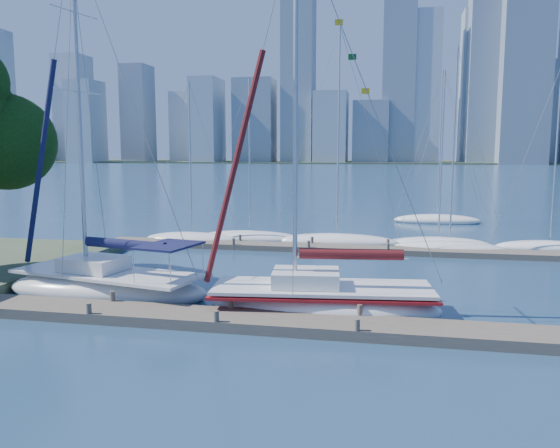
# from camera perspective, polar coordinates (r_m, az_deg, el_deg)

# --- Properties ---
(ground) EXTENTS (700.00, 700.00, 0.00)m
(ground) POSITION_cam_1_polar(r_m,az_deg,el_deg) (20.91, -5.88, -10.41)
(ground) COLOR #172C4C
(ground) RESTS_ON ground
(near_dock) EXTENTS (26.00, 2.00, 0.40)m
(near_dock) POSITION_cam_1_polar(r_m,az_deg,el_deg) (20.85, -5.89, -9.89)
(near_dock) COLOR #4E4539
(near_dock) RESTS_ON ground
(far_dock) EXTENTS (30.00, 1.80, 0.36)m
(far_dock) POSITION_cam_1_polar(r_m,az_deg,el_deg) (35.76, 4.77, -2.54)
(far_dock) COLOR #4E4539
(far_dock) RESTS_ON ground
(far_shore) EXTENTS (800.00, 100.00, 1.50)m
(far_shore) POSITION_cam_1_polar(r_m,az_deg,el_deg) (339.10, 10.30, 6.36)
(far_shore) COLOR #38472D
(far_shore) RESTS_ON ground
(sailboat_navy) EXTENTS (9.89, 4.97, 16.21)m
(sailboat_navy) POSITION_cam_1_polar(r_m,az_deg,el_deg) (25.64, -17.75, -4.56)
(sailboat_navy) COLOR white
(sailboat_navy) RESTS_ON ground
(sailboat_maroon) EXTENTS (9.68, 4.13, 15.90)m
(sailboat_maroon) POSITION_cam_1_polar(r_m,az_deg,el_deg) (22.01, 4.38, -6.27)
(sailboat_maroon) COLOR white
(sailboat_maroon) RESTS_ON ground
(bg_boat_0) EXTENTS (7.17, 3.03, 11.57)m
(bg_boat_0) POSITION_cam_1_polar(r_m,az_deg,el_deg) (39.40, -9.18, -1.57)
(bg_boat_0) COLOR white
(bg_boat_0) RESTS_ON ground
(bg_boat_1) EXTENTS (8.18, 3.54, 11.83)m
(bg_boat_1) POSITION_cam_1_polar(r_m,az_deg,el_deg) (39.51, -3.13, -1.45)
(bg_boat_1) COLOR white
(bg_boat_1) RESTS_ON ground
(bg_boat_2) EXTENTS (8.57, 2.43, 15.11)m
(bg_boat_2) POSITION_cam_1_polar(r_m,az_deg,el_deg) (38.09, 5.97, -1.77)
(bg_boat_2) COLOR white
(bg_boat_2) RESTS_ON ground
(bg_boat_3) EXTENTS (7.22, 3.98, 12.03)m
(bg_boat_3) POSITION_cam_1_polar(r_m,az_deg,el_deg) (38.74, 16.21, -1.95)
(bg_boat_3) COLOR white
(bg_boat_3) RESTS_ON ground
(bg_boat_4) EXTENTS (7.55, 4.66, 13.28)m
(bg_boat_4) POSITION_cam_1_polar(r_m,az_deg,el_deg) (37.00, 17.29, -2.41)
(bg_boat_4) COLOR white
(bg_boat_4) RESTS_ON ground
(bg_boat_5) EXTENTS (7.17, 3.72, 12.14)m
(bg_boat_5) POSITION_cam_1_polar(r_m,az_deg,el_deg) (39.75, 26.37, -2.20)
(bg_boat_5) COLOR white
(bg_boat_5) RESTS_ON ground
(bg_boat_7) EXTENTS (7.99, 5.36, 13.95)m
(bg_boat_7) POSITION_cam_1_polar(r_m,az_deg,el_deg) (51.74, 16.11, 0.43)
(bg_boat_7) COLOR white
(bg_boat_7) RESTS_ON ground
(skyline) EXTENTS (501.70, 51.31, 120.35)m
(skyline) POSITION_cam_1_polar(r_m,az_deg,el_deg) (311.39, 14.69, 13.02)
(skyline) COLOR gray
(skyline) RESTS_ON ground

